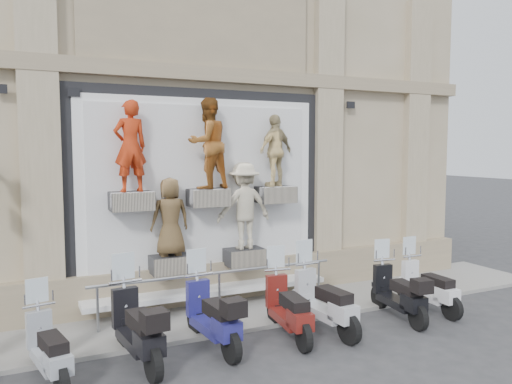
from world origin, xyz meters
The scene contains 12 objects.
ground centered at (0.00, 0.00, 0.00)m, with size 90.00×90.00×0.00m, color #2F2F32.
sidewalk centered at (0.00, 2.10, 0.04)m, with size 16.00×2.20×0.08m, color gray.
building centered at (0.00, 7.00, 6.00)m, with size 14.00×8.60×12.00m, color tan, non-canonical shape.
shop_vitrine centered at (0.09, 2.74, 2.42)m, with size 5.60×0.93×4.30m.
guard_rail centered at (0.00, 2.00, 0.47)m, with size 5.06×0.10×0.93m, color #9EA0A5, non-canonical shape.
scooter_c centered at (-3.18, 0.50, 0.69)m, with size 0.50×1.71×1.39m, color gray, non-canonical shape.
scooter_d centered at (-1.92, 0.57, 0.81)m, with size 0.58×1.99×1.62m, color black, non-canonical shape.
scooter_e centered at (-0.66, 0.65, 0.78)m, with size 0.56×1.93×1.56m, color navy, non-canonical shape.
scooter_f centered at (0.71, 0.52, 0.76)m, with size 0.55×1.87×1.52m, color #59130F, non-canonical shape.
scooter_g centered at (1.44, 0.49, 0.79)m, with size 0.57×1.95×1.58m, color #A5A6AC, non-canonical shape.
scooter_h centered at (3.11, 0.43, 0.74)m, with size 0.53×1.81×1.47m, color black, non-canonical shape.
scooter_i centered at (4.01, 0.55, 0.72)m, with size 0.52×1.78×1.44m, color silver, non-canonical shape.
Camera 1 is at (-3.48, -6.94, 3.32)m, focal length 35.00 mm.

